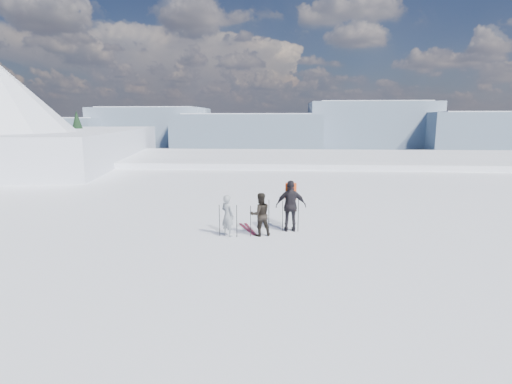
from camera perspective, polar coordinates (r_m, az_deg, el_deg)
lake_basin at (r=41.41m, az=4.91°, el=-4.44°), size 820.00×820.00×71.62m
far_mountain_range at (r=465.92m, az=7.73°, el=9.04°), size 770.00×110.00×53.00m
near_ridge at (r=47.64m, az=-28.88°, el=-0.04°), size 31.37×35.68×25.62m
skier_grey at (r=14.25m, az=-4.09°, el=-3.38°), size 0.66×0.62×1.51m
skier_dark at (r=14.26m, az=0.60°, el=-3.22°), size 0.92×0.81×1.57m
skier_pack at (r=14.85m, az=5.01°, el=-2.01°), size 1.14×0.50×1.92m
backpack at (r=14.87m, az=5.04°, el=2.96°), size 0.42×0.24×0.61m
ski_poles at (r=14.42m, az=0.67°, el=-3.81°), size 2.85×0.87×1.33m
skis_loose at (r=15.24m, az=-1.06°, el=-5.31°), size 0.84×1.64×0.03m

